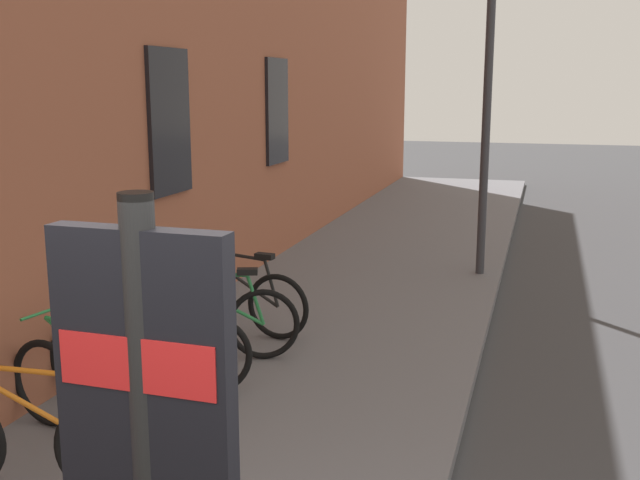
# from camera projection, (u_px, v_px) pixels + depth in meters

# --- Properties ---
(ground) EXTENTS (60.00, 60.00, 0.00)m
(ground) POSITION_uv_depth(u_px,v_px,m) (581.00, 354.00, 8.03)
(ground) COLOR #38383A
(sidewalk_pavement) EXTENTS (24.00, 3.50, 0.12)m
(sidewalk_pavement) POSITION_uv_depth(u_px,v_px,m) (370.00, 283.00, 10.67)
(sidewalk_pavement) COLOR slate
(sidewalk_pavement) RESTS_ON ground
(bicycle_under_window) EXTENTS (0.51, 1.75, 0.97)m
(bicycle_under_window) POSITION_uv_depth(u_px,v_px,m) (31.00, 441.00, 4.97)
(bicycle_under_window) COLOR black
(bicycle_under_window) RESTS_ON sidewalk_pavement
(bicycle_mid_rack) EXTENTS (0.52, 1.75, 0.97)m
(bicycle_mid_rack) POSITION_uv_depth(u_px,v_px,m) (97.00, 392.00, 5.76)
(bicycle_mid_rack) COLOR black
(bicycle_mid_rack) RESTS_ON sidewalk_pavement
(bicycle_by_door) EXTENTS (0.68, 1.70, 0.97)m
(bicycle_by_door) POSITION_uv_depth(u_px,v_px,m) (152.00, 353.00, 6.60)
(bicycle_by_door) COLOR black
(bicycle_by_door) RESTS_ON sidewalk_pavement
(bicycle_leaning_wall) EXTENTS (0.69, 1.70, 0.97)m
(bicycle_leaning_wall) POSITION_uv_depth(u_px,v_px,m) (211.00, 322.00, 7.46)
(bicycle_leaning_wall) COLOR black
(bicycle_leaning_wall) RESTS_ON sidewalk_pavement
(bicycle_far_end) EXTENTS (0.48, 1.77, 0.97)m
(bicycle_far_end) POSITION_uv_depth(u_px,v_px,m) (236.00, 299.00, 8.26)
(bicycle_far_end) COLOR black
(bicycle_far_end) RESTS_ON sidewalk_pavement
(transit_info_sign) EXTENTS (0.10, 0.55, 2.40)m
(transit_info_sign) POSITION_uv_depth(u_px,v_px,m) (149.00, 462.00, 2.22)
(transit_info_sign) COLOR black
(transit_info_sign) RESTS_ON sidewalk_pavement
(street_lamp) EXTENTS (0.28, 0.28, 5.45)m
(street_lamp) POSITION_uv_depth(u_px,v_px,m) (490.00, 45.00, 10.33)
(street_lamp) COLOR #333338
(street_lamp) RESTS_ON sidewalk_pavement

